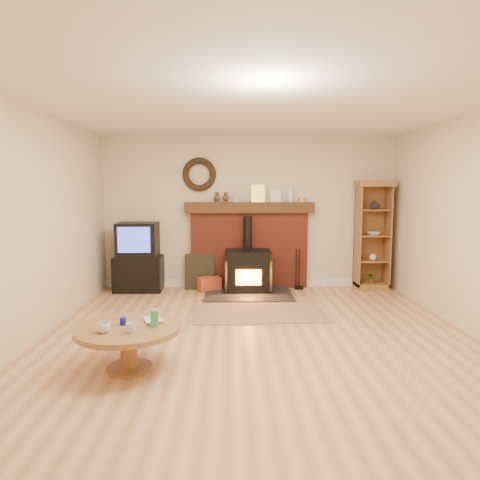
{
  "coord_description": "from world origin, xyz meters",
  "views": [
    {
      "loc": [
        -0.31,
        -4.65,
        1.7
      ],
      "look_at": [
        -0.19,
        1.0,
        1.03
      ],
      "focal_mm": 32.0,
      "sensor_mm": 36.0,
      "label": 1
    }
  ],
  "objects_px": {
    "curio_cabinet": "(372,235)",
    "wood_stove": "(248,272)",
    "tv_unit": "(138,258)",
    "coffee_table": "(128,334)"
  },
  "relations": [
    {
      "from": "curio_cabinet",
      "to": "wood_stove",
      "type": "bearing_deg",
      "value": -172.46
    },
    {
      "from": "wood_stove",
      "to": "tv_unit",
      "type": "xyz_separation_m",
      "value": [
        -1.84,
        0.2,
        0.21
      ]
    },
    {
      "from": "coffee_table",
      "to": "tv_unit",
      "type": "bearing_deg",
      "value": 100.43
    },
    {
      "from": "wood_stove",
      "to": "tv_unit",
      "type": "bearing_deg",
      "value": 173.87
    },
    {
      "from": "coffee_table",
      "to": "wood_stove",
      "type": "bearing_deg",
      "value": 67.59
    },
    {
      "from": "curio_cabinet",
      "to": "coffee_table",
      "type": "bearing_deg",
      "value": -135.65
    },
    {
      "from": "tv_unit",
      "to": "coffee_table",
      "type": "bearing_deg",
      "value": -79.57
    },
    {
      "from": "tv_unit",
      "to": "curio_cabinet",
      "type": "xyz_separation_m",
      "value": [
        3.97,
        0.08,
        0.37
      ]
    },
    {
      "from": "curio_cabinet",
      "to": "coffee_table",
      "type": "distance_m",
      "value": 4.76
    },
    {
      "from": "wood_stove",
      "to": "curio_cabinet",
      "type": "xyz_separation_m",
      "value": [
        2.13,
        0.28,
        0.59
      ]
    }
  ]
}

